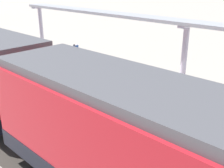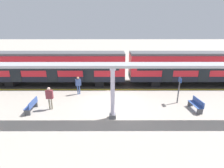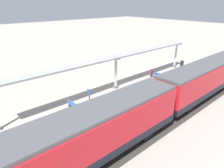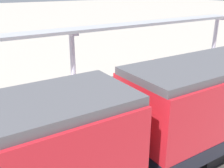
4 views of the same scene
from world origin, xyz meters
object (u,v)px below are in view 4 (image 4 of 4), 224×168
Objects in this scene: passenger_waiting_near_edge at (170,91)px; passenger_by_the_benches at (153,69)px; canopy_pillar_nearest at (214,41)px; canopy_pillar_second at (73,64)px; bench_near_end at (165,75)px.

passenger_waiting_near_edge is 0.95× the size of passenger_by_the_benches.
canopy_pillar_second is at bearing 90.00° from canopy_pillar_nearest.
canopy_pillar_second is at bearing 74.02° from passenger_by_the_benches.
passenger_by_the_benches is at bearing 102.20° from bench_near_end.
passenger_waiting_near_edge is at bearing -144.56° from canopy_pillar_second.
passenger_by_the_benches is at bearing -26.84° from passenger_waiting_near_edge.
bench_near_end is at bearing -77.80° from passenger_by_the_benches.
bench_near_end is 4.39m from passenger_waiting_near_edge.
passenger_waiting_near_edge is (-4.37, -3.11, -0.77)m from canopy_pillar_second.
canopy_pillar_nearest reaches higher than bench_near_end.
canopy_pillar_second is at bearing 35.44° from passenger_waiting_near_edge.
canopy_pillar_nearest is 11.99m from canopy_pillar_second.
canopy_pillar_second reaches higher than passenger_by_the_benches.
bench_near_end is at bearing -100.09° from canopy_pillar_second.
bench_near_end is 0.87× the size of passenger_by_the_benches.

